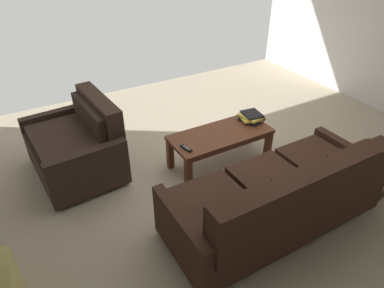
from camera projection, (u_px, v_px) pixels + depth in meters
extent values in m
cube|color=#B7A88E|center=(232.00, 169.00, 4.12)|extent=(5.97, 5.73, 0.01)
cylinder|color=black|center=(305.00, 172.00, 4.02)|extent=(0.05, 0.05, 0.06)
cylinder|color=black|center=(175.00, 227.00, 3.29)|extent=(0.05, 0.05, 0.06)
cylinder|color=black|center=(359.00, 211.00, 3.48)|extent=(0.05, 0.05, 0.06)
cylinder|color=black|center=(218.00, 287.00, 2.75)|extent=(0.05, 0.05, 0.06)
cube|color=#382116|center=(272.00, 203.00, 3.27)|extent=(1.90, 0.87, 0.36)
cube|color=#382116|center=(322.00, 163.00, 3.42)|extent=(0.59, 0.76, 0.10)
cube|color=#382116|center=(274.00, 183.00, 3.16)|extent=(0.59, 0.76, 0.10)
cube|color=#382116|center=(217.00, 207.00, 2.89)|extent=(0.59, 0.76, 0.10)
cube|color=#382116|center=(309.00, 196.00, 2.79)|extent=(1.90, 0.19, 0.50)
cube|color=#382116|center=(349.00, 166.00, 3.14)|extent=(0.57, 0.12, 0.36)
cube|color=#382116|center=(299.00, 188.00, 2.87)|extent=(0.57, 0.12, 0.36)
cube|color=#382116|center=(238.00, 215.00, 2.61)|extent=(0.57, 0.12, 0.36)
cube|color=#382116|center=(344.00, 166.00, 3.65)|extent=(0.10, 0.86, 0.52)
cube|color=#382116|center=(181.00, 238.00, 2.81)|extent=(0.10, 0.86, 0.52)
cylinder|color=black|center=(38.00, 164.00, 4.15)|extent=(0.05, 0.05, 0.06)
cylinder|color=black|center=(57.00, 201.00, 3.60)|extent=(0.05, 0.05, 0.06)
cylinder|color=black|center=(96.00, 145.00, 4.50)|extent=(0.05, 0.05, 0.06)
cylinder|color=black|center=(121.00, 176.00, 3.95)|extent=(0.05, 0.05, 0.06)
cube|color=#33231C|center=(75.00, 155.00, 3.93)|extent=(0.93, 1.02, 0.39)
cube|color=#33231C|center=(69.00, 137.00, 3.78)|extent=(0.82, 0.95, 0.10)
cube|color=#33231C|center=(100.00, 116.00, 3.89)|extent=(0.26, 0.97, 0.49)
cube|color=#33231C|center=(91.00, 119.00, 3.83)|extent=(0.19, 0.87, 0.35)
cube|color=#33231C|center=(60.00, 130.00, 4.25)|extent=(0.86, 0.17, 0.55)
cube|color=#33231C|center=(90.00, 173.00, 3.52)|extent=(0.86, 0.17, 0.55)
cube|color=brown|center=(221.00, 134.00, 3.99)|extent=(1.21, 0.53, 0.04)
cube|color=brown|center=(220.00, 138.00, 4.02)|extent=(1.12, 0.48, 0.05)
cube|color=brown|center=(246.00, 130.00, 4.51)|extent=(0.07, 0.07, 0.39)
cube|color=brown|center=(170.00, 154.00, 4.04)|extent=(0.07, 0.07, 0.39)
cube|color=brown|center=(268.00, 146.00, 4.19)|extent=(0.07, 0.07, 0.39)
cube|color=brown|center=(188.00, 174.00, 3.72)|extent=(0.07, 0.07, 0.39)
cube|color=brown|center=(370.00, 155.00, 3.48)|extent=(0.44, 0.44, 0.03)
cylinder|color=brown|center=(359.00, 161.00, 3.84)|extent=(0.04, 0.04, 0.49)
cylinder|color=brown|center=(336.00, 171.00, 3.68)|extent=(0.04, 0.04, 0.49)
cylinder|color=brown|center=(366.00, 191.00, 3.41)|extent=(0.04, 0.04, 0.49)
cylinder|color=#47331E|center=(368.00, 193.00, 3.74)|extent=(0.28, 0.28, 0.02)
cylinder|color=#B23F38|center=(365.00, 149.00, 3.45)|extent=(0.08, 0.08, 0.10)
cube|color=#B23F38|center=(362.00, 150.00, 3.43)|extent=(0.02, 0.01, 0.06)
cube|color=black|center=(252.00, 119.00, 4.23)|extent=(0.31, 0.32, 0.03)
cube|color=#E0CC4C|center=(250.00, 118.00, 4.22)|extent=(0.29, 0.30, 0.02)
cube|color=#E0CC4C|center=(251.00, 116.00, 4.20)|extent=(0.26, 0.32, 0.03)
cube|color=black|center=(252.00, 114.00, 4.20)|extent=(0.24, 0.27, 0.02)
cube|color=black|center=(186.00, 148.00, 3.70)|extent=(0.07, 0.17, 0.02)
cube|color=#59595B|center=(186.00, 147.00, 3.69)|extent=(0.05, 0.11, 0.00)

